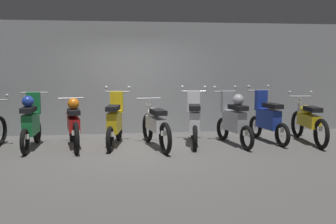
% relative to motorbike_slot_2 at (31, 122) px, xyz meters
% --- Properties ---
extents(ground_plane, '(80.00, 80.00, 0.00)m').
position_rel_motorbike_slot_2_xyz_m(ground_plane, '(2.18, -0.47, -0.57)').
color(ground_plane, '#565451').
extents(back_wall, '(16.00, 0.30, 2.84)m').
position_rel_motorbike_slot_2_xyz_m(back_wall, '(2.18, 1.66, 0.85)').
color(back_wall, gray).
rests_on(back_wall, ground).
extents(motorbike_slot_2, '(0.56, 1.68, 1.18)m').
position_rel_motorbike_slot_2_xyz_m(motorbike_slot_2, '(0.00, 0.00, 0.00)').
color(motorbike_slot_2, black).
rests_on(motorbike_slot_2, ground).
extents(motorbike_slot_3, '(0.60, 1.93, 1.08)m').
position_rel_motorbike_slot_2_xyz_m(motorbike_slot_3, '(0.87, 0.01, -0.04)').
color(motorbike_slot_3, black).
rests_on(motorbike_slot_3, ground).
extents(motorbike_slot_4, '(0.58, 1.67, 1.29)m').
position_rel_motorbike_slot_2_xyz_m(motorbike_slot_4, '(1.75, 0.06, -0.04)').
color(motorbike_slot_4, black).
rests_on(motorbike_slot_4, ground).
extents(motorbike_slot_5, '(0.62, 1.93, 1.03)m').
position_rel_motorbike_slot_2_xyz_m(motorbike_slot_5, '(2.62, -0.23, -0.08)').
color(motorbike_slot_5, black).
rests_on(motorbike_slot_5, ground).
extents(motorbike_slot_6, '(0.58, 1.67, 1.29)m').
position_rel_motorbike_slot_2_xyz_m(motorbike_slot_6, '(3.50, -0.02, -0.04)').
color(motorbike_slot_6, black).
rests_on(motorbike_slot_6, ground).
extents(motorbike_slot_7, '(0.58, 1.67, 1.29)m').
position_rel_motorbike_slot_2_xyz_m(motorbike_slot_7, '(4.36, -0.18, 0.00)').
color(motorbike_slot_7, black).
rests_on(motorbike_slot_7, ground).
extents(motorbike_slot_8, '(0.58, 1.67, 1.29)m').
position_rel_motorbike_slot_2_xyz_m(motorbike_slot_8, '(5.24, 0.05, -0.04)').
color(motorbike_slot_8, black).
rests_on(motorbike_slot_8, ground).
extents(motorbike_slot_9, '(0.59, 1.95, 1.15)m').
position_rel_motorbike_slot_2_xyz_m(motorbike_slot_9, '(6.12, -0.17, -0.07)').
color(motorbike_slot_9, black).
rests_on(motorbike_slot_9, ground).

